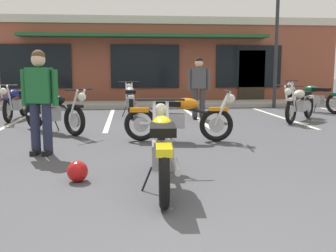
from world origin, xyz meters
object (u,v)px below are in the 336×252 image
(motorcycle_red_sportbike, at_px, (15,102))
(person_in_black_shirt, at_px, (40,96))
(motorcycle_foreground_classic, at_px, (162,148))
(motorcycle_cream_vintage, at_px, (130,100))
(parking_lot_lamp_post, at_px, (279,10))
(motorcycle_blue_standard, at_px, (314,97))
(motorcycle_silver_naked, at_px, (54,111))
(person_in_shorts_foreground, at_px, (199,84))
(helmet_on_pavement, at_px, (78,171))
(motorcycle_green_cafe_racer, at_px, (300,104))
(motorcycle_black_cruiser, at_px, (180,117))

(motorcycle_red_sportbike, bearing_deg, person_in_black_shirt, -70.46)
(motorcycle_foreground_classic, distance_m, motorcycle_cream_vintage, 7.11)
(parking_lot_lamp_post, bearing_deg, motorcycle_blue_standard, -54.64)
(motorcycle_cream_vintage, xyz_separation_m, person_in_black_shirt, (-1.46, -5.16, 0.49))
(motorcycle_silver_naked, relative_size, person_in_shorts_foreground, 0.99)
(motorcycle_silver_naked, height_order, helmet_on_pavement, motorcycle_silver_naked)
(motorcycle_foreground_classic, height_order, helmet_on_pavement, motorcycle_foreground_classic)
(motorcycle_red_sportbike, xyz_separation_m, motorcycle_green_cafe_racer, (7.55, -1.12, 0.00))
(motorcycle_black_cruiser, relative_size, helmet_on_pavement, 8.09)
(motorcycle_blue_standard, distance_m, parking_lot_lamp_post, 3.19)
(person_in_black_shirt, bearing_deg, motorcycle_silver_naked, 95.24)
(helmet_on_pavement, xyz_separation_m, parking_lot_lamp_post, (5.71, 8.46, 3.18))
(motorcycle_blue_standard, distance_m, helmet_on_pavement, 9.80)
(motorcycle_foreground_classic, height_order, motorcycle_red_sportbike, same)
(motorcycle_silver_naked, bearing_deg, motorcycle_foreground_classic, -64.56)
(helmet_on_pavement, bearing_deg, motorcycle_black_cruiser, 58.18)
(motorcycle_black_cruiser, relative_size, motorcycle_cream_vintage, 1.00)
(motorcycle_cream_vintage, distance_m, parking_lot_lamp_post, 6.00)
(motorcycle_black_cruiser, relative_size, motorcycle_green_cafe_racer, 1.23)
(motorcycle_red_sportbike, bearing_deg, helmet_on_pavement, -69.02)
(motorcycle_red_sportbike, height_order, person_in_black_shirt, person_in_black_shirt)
(helmet_on_pavement, bearing_deg, motorcycle_red_sportbike, 110.98)
(motorcycle_red_sportbike, bearing_deg, motorcycle_green_cafe_racer, -8.46)
(person_in_shorts_foreground, height_order, parking_lot_lamp_post, parking_lot_lamp_post)
(motorcycle_blue_standard, bearing_deg, helmet_on_pavement, -131.90)
(motorcycle_silver_naked, distance_m, person_in_shorts_foreground, 4.05)
(motorcycle_red_sportbike, height_order, motorcycle_black_cruiser, same)
(motorcycle_green_cafe_racer, xyz_separation_m, motorcycle_cream_vintage, (-4.44, 1.63, 0.00))
(motorcycle_blue_standard, xyz_separation_m, person_in_shorts_foreground, (-3.99, -1.46, 0.49))
(motorcycle_black_cruiser, height_order, motorcycle_cream_vintage, same)
(parking_lot_lamp_post, bearing_deg, motorcycle_red_sportbike, -165.10)
(motorcycle_black_cruiser, relative_size, motorcycle_silver_naked, 1.27)
(motorcycle_blue_standard, xyz_separation_m, person_in_black_shirt, (-7.30, -5.65, 0.49))
(motorcycle_red_sportbike, bearing_deg, motorcycle_silver_naked, -59.01)
(motorcycle_cream_vintage, bearing_deg, motorcycle_blue_standard, 4.76)
(motorcycle_foreground_classic, distance_m, parking_lot_lamp_post, 10.34)
(motorcycle_silver_naked, relative_size, motorcycle_cream_vintage, 0.79)
(motorcycle_silver_naked, bearing_deg, helmet_on_pavement, -76.02)
(motorcycle_foreground_classic, bearing_deg, motorcycle_black_cruiser, 78.66)
(motorcycle_green_cafe_racer, bearing_deg, person_in_shorts_foreground, 165.83)
(motorcycle_red_sportbike, xyz_separation_m, parking_lot_lamp_post, (8.13, 2.16, 2.84))
(motorcycle_foreground_classic, bearing_deg, parking_lot_lamp_post, 61.87)
(motorcycle_red_sportbike, height_order, motorcycle_cream_vintage, same)
(motorcycle_foreground_classic, distance_m, motorcycle_black_cruiser, 2.95)
(motorcycle_red_sportbike, relative_size, motorcycle_blue_standard, 1.12)
(motorcycle_foreground_classic, xyz_separation_m, motorcycle_green_cafe_racer, (4.11, 5.48, 0.00))
(helmet_on_pavement, bearing_deg, motorcycle_foreground_classic, -16.43)
(motorcycle_cream_vintage, bearing_deg, motorcycle_foreground_classic, -87.37)
(motorcycle_black_cruiser, bearing_deg, motorcycle_blue_standard, 43.61)
(motorcycle_red_sportbike, distance_m, helmet_on_pavement, 6.75)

